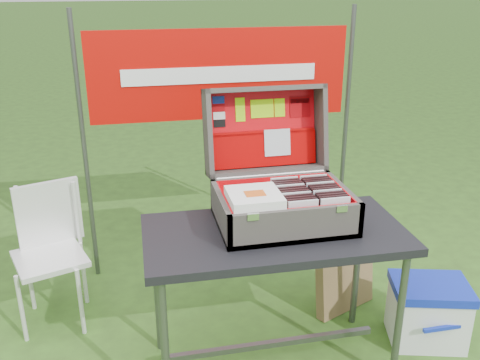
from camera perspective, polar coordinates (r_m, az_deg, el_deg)
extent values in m
cube|color=black|center=(2.51, 3.74, -5.80)|extent=(1.23, 0.63, 0.04)
cylinder|color=#59595B|center=(2.43, -7.99, -17.63)|extent=(0.04, 0.04, 0.72)
cylinder|color=#59595B|center=(2.70, 16.65, -13.98)|extent=(0.04, 0.04, 0.72)
cylinder|color=#59595B|center=(2.83, -8.82, -11.49)|extent=(0.04, 0.04, 0.72)
cylinder|color=#59595B|center=(3.07, 12.35, -9.01)|extent=(0.04, 0.04, 0.72)
cube|color=#59595B|center=(2.84, 3.43, -17.03)|extent=(1.07, 0.03, 0.03)
cube|color=#625D57|center=(2.56, 4.56, -4.39)|extent=(0.62, 0.44, 0.02)
cube|color=#625D57|center=(2.35, 6.06, -4.98)|extent=(0.62, 0.02, 0.17)
cube|color=#625D57|center=(2.72, 3.36, -1.19)|extent=(0.62, 0.02, 0.17)
cube|color=#625D57|center=(2.47, -2.05, -3.55)|extent=(0.02, 0.44, 0.17)
cube|color=#625D57|center=(2.63, 10.85, -2.34)|extent=(0.02, 0.44, 0.17)
cube|color=#EC0608|center=(2.56, 4.57, -4.09)|extent=(0.57, 0.39, 0.01)
cube|color=silver|center=(2.26, 1.40, -3.95)|extent=(0.05, 0.01, 0.03)
cube|color=silver|center=(2.38, 10.81, -3.02)|extent=(0.05, 0.01, 0.03)
cylinder|color=silver|center=(2.70, 3.32, 0.54)|extent=(0.56, 0.02, 0.02)
cube|color=#625D57|center=(2.82, 2.35, 5.45)|extent=(0.62, 0.11, 0.44)
cube|color=#625D57|center=(2.74, 2.56, 9.72)|extent=(0.62, 0.17, 0.06)
cube|color=#625D57|center=(2.78, 2.87, 1.05)|extent=(0.62, 0.17, 0.06)
cube|color=#625D57|center=(2.69, -3.46, 4.99)|extent=(0.02, 0.25, 0.47)
cube|color=#625D57|center=(2.84, 8.57, 5.65)|extent=(0.02, 0.25, 0.47)
cube|color=#EC0608|center=(2.81, 2.43, 5.43)|extent=(0.57, 0.08, 0.38)
cube|color=#EC0608|center=(2.36, 5.96, -4.56)|extent=(0.57, 0.01, 0.14)
cube|color=#EC0608|center=(2.70, 3.45, -1.07)|extent=(0.57, 0.01, 0.14)
cube|color=#EC0608|center=(2.47, -1.71, -3.27)|extent=(0.01, 0.39, 0.14)
cube|color=#EC0608|center=(2.62, 10.57, -2.13)|extent=(0.01, 0.39, 0.14)
cube|color=#A20101|center=(2.80, 2.60, 3.29)|extent=(0.55, 0.07, 0.18)
cube|color=#A20101|center=(2.78, 2.57, 5.09)|extent=(0.54, 0.02, 0.02)
cube|color=silver|center=(2.79, 3.99, 4.02)|extent=(0.14, 0.04, 0.14)
cube|color=#1933B2|center=(2.75, -2.31, 8.53)|extent=(0.06, 0.01, 0.04)
cube|color=#990106|center=(2.75, -2.27, 7.70)|extent=(0.06, 0.01, 0.04)
cube|color=white|center=(2.75, -2.23, 6.87)|extent=(0.06, 0.01, 0.04)
cube|color=black|center=(2.75, -2.19, 6.03)|extent=(0.06, 0.01, 0.04)
cube|color=#A3EE06|center=(2.77, 0.02, 7.51)|extent=(0.05, 0.03, 0.12)
cube|color=#A3EE06|center=(2.79, 2.38, 7.62)|extent=(0.12, 0.02, 0.09)
cube|color=#A3EE06|center=(2.82, 4.25, 7.70)|extent=(0.06, 0.02, 0.09)
cube|color=#990106|center=(2.85, 6.41, 7.78)|extent=(0.11, 0.03, 0.11)
cube|color=black|center=(2.85, 6.40, 8.39)|extent=(0.10, 0.01, 0.02)
cube|color=silver|center=(2.38, 6.70, -3.94)|extent=(0.14, 0.01, 0.16)
cube|color=black|center=(2.41, 6.52, -3.70)|extent=(0.14, 0.01, 0.16)
cube|color=black|center=(2.43, 6.34, -3.47)|extent=(0.14, 0.01, 0.16)
cube|color=black|center=(2.45, 6.16, -3.23)|extent=(0.14, 0.01, 0.16)
cube|color=silver|center=(2.47, 5.98, -3.01)|extent=(0.14, 0.01, 0.16)
cube|color=black|center=(2.49, 5.81, -2.78)|extent=(0.14, 0.01, 0.16)
cube|color=black|center=(2.51, 5.64, -2.56)|extent=(0.14, 0.01, 0.16)
cube|color=black|center=(2.53, 5.48, -2.35)|extent=(0.14, 0.01, 0.16)
cube|color=silver|center=(2.55, 5.32, -2.13)|extent=(0.14, 0.01, 0.16)
cube|color=black|center=(2.58, 5.16, -1.92)|extent=(0.14, 0.01, 0.16)
cube|color=black|center=(2.60, 5.00, -1.72)|extent=(0.14, 0.01, 0.16)
cube|color=black|center=(2.62, 4.84, -1.51)|extent=(0.14, 0.01, 0.16)
cube|color=silver|center=(2.64, 4.69, -1.32)|extent=(0.14, 0.01, 0.16)
cube|color=silver|center=(2.43, 10.05, -3.59)|extent=(0.14, 0.01, 0.16)
cube|color=black|center=(2.46, 9.84, -3.36)|extent=(0.14, 0.01, 0.16)
cube|color=black|center=(2.48, 9.63, -3.13)|extent=(0.14, 0.01, 0.16)
cube|color=black|center=(2.50, 9.43, -2.91)|extent=(0.14, 0.01, 0.16)
cube|color=silver|center=(2.52, 9.23, -2.69)|extent=(0.14, 0.01, 0.16)
cube|color=black|center=(2.54, 9.04, -2.47)|extent=(0.14, 0.01, 0.16)
cube|color=black|center=(2.56, 8.84, -2.26)|extent=(0.14, 0.01, 0.16)
cube|color=black|center=(2.58, 8.66, -2.05)|extent=(0.14, 0.01, 0.16)
cube|color=silver|center=(2.60, 8.47, -1.84)|extent=(0.14, 0.01, 0.16)
cube|color=black|center=(2.62, 8.29, -1.64)|extent=(0.14, 0.01, 0.16)
cube|color=black|center=(2.64, 8.11, -1.44)|extent=(0.14, 0.01, 0.16)
cube|color=black|center=(2.66, 7.93, -1.24)|extent=(0.14, 0.01, 0.16)
cube|color=silver|center=(2.68, 7.75, -1.05)|extent=(0.14, 0.01, 0.16)
cube|color=white|center=(2.39, 1.53, -2.21)|extent=(0.23, 0.23, 0.00)
cube|color=white|center=(2.38, 1.53, -2.10)|extent=(0.23, 0.23, 0.00)
cube|color=white|center=(2.38, 1.54, -1.99)|extent=(0.23, 0.23, 0.00)
cube|color=white|center=(2.38, 1.54, -1.88)|extent=(0.23, 0.23, 0.00)
cube|color=white|center=(2.38, 1.54, -1.77)|extent=(0.23, 0.23, 0.00)
cube|color=white|center=(2.38, 1.54, -1.66)|extent=(0.23, 0.23, 0.00)
cube|color=white|center=(2.37, 1.54, -1.55)|extent=(0.23, 0.23, 0.00)
cube|color=white|center=(2.37, 1.54, -1.43)|extent=(0.23, 0.23, 0.00)
cube|color=#D85919|center=(2.36, 1.60, -1.44)|extent=(0.09, 0.07, 0.00)
cube|color=white|center=(3.14, 19.32, -13.50)|extent=(0.44, 0.37, 0.30)
cube|color=#142BB6|center=(3.05, 19.72, -10.78)|extent=(0.46, 0.40, 0.05)
cube|color=#142BB6|center=(3.01, 20.99, -14.52)|extent=(0.24, 0.02, 0.02)
cube|color=silver|center=(3.16, -19.63, -7.91)|extent=(0.46, 0.46, 0.03)
cube|color=silver|center=(3.23, -19.73, -3.38)|extent=(0.35, 0.15, 0.38)
cylinder|color=silver|center=(3.16, -22.28, -12.60)|extent=(0.02, 0.02, 0.40)
cylinder|color=silver|center=(3.11, -16.63, -12.35)|extent=(0.02, 0.02, 0.40)
cylinder|color=silver|center=(3.42, -21.50, -9.80)|extent=(0.02, 0.02, 0.40)
cylinder|color=silver|center=(3.37, -16.32, -9.52)|extent=(0.02, 0.02, 0.40)
cylinder|color=silver|center=(3.26, -22.37, -3.70)|extent=(0.02, 0.02, 0.38)
cylinder|color=silver|center=(3.22, -17.02, -3.34)|extent=(0.02, 0.02, 0.38)
cube|color=olive|center=(3.25, 11.12, -10.01)|extent=(0.42, 0.27, 0.44)
cylinder|color=#59595B|center=(3.41, -16.22, 2.80)|extent=(0.03, 0.03, 1.70)
cylinder|color=#59595B|center=(3.69, 11.12, 4.61)|extent=(0.03, 0.03, 1.70)
cube|color=#AC0904|center=(3.33, -2.09, 11.20)|extent=(1.60, 0.02, 0.55)
cube|color=white|center=(3.32, -2.05, 11.16)|extent=(1.20, 0.00, 0.10)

